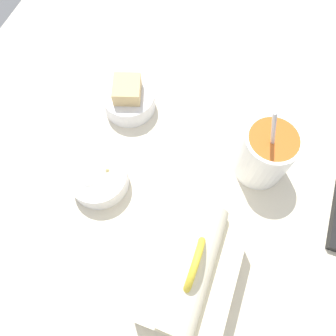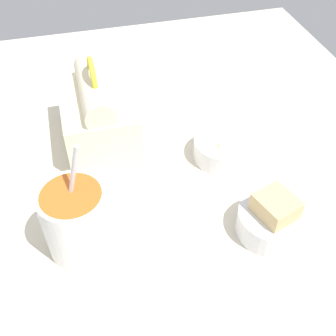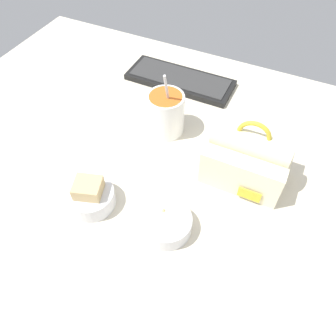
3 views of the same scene
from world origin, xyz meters
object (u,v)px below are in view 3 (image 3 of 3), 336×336
at_px(bento_bowl_sandwich, 91,196).
at_px(bento_bowl_snacks, 166,223).
at_px(lunch_bag, 247,159).
at_px(soup_cup, 166,113).
at_px(keyboard, 180,80).

relative_size(bento_bowl_sandwich, bento_bowl_snacks, 0.98).
xyz_separation_m(lunch_bag, bento_bowl_snacks, (-0.11, -0.22, -0.04)).
bearing_deg(soup_cup, bento_bowl_sandwich, -99.45).
distance_m(lunch_bag, bento_bowl_sandwich, 0.37).
xyz_separation_m(keyboard, soup_cup, (0.05, -0.22, 0.05)).
bearing_deg(bento_bowl_snacks, bento_bowl_sandwich, -175.73).
xyz_separation_m(bento_bowl_sandwich, bento_bowl_snacks, (0.19, 0.01, -0.01)).
xyz_separation_m(soup_cup, bento_bowl_sandwich, (-0.05, -0.30, -0.03)).
distance_m(keyboard, soup_cup, 0.23).
relative_size(keyboard, bento_bowl_snacks, 3.07).
xyz_separation_m(lunch_bag, bento_bowl_sandwich, (-0.29, -0.23, -0.04)).
bearing_deg(keyboard, bento_bowl_snacks, -69.23).
distance_m(keyboard, lunch_bag, 0.41).
height_order(keyboard, soup_cup, soup_cup).
height_order(lunch_bag, bento_bowl_sandwich, lunch_bag).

